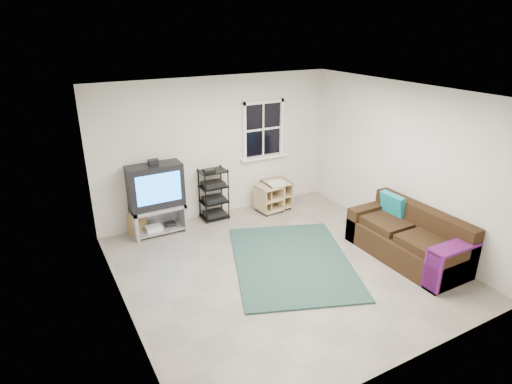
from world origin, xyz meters
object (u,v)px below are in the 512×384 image
tv_unit (156,193)px  av_rack (214,197)px  sofa (409,240)px  side_table_right (276,192)px  side_table_left (268,197)px

tv_unit → av_rack: tv_unit is taller
sofa → tv_unit: bearing=139.2°
av_rack → sofa: bearing=-53.3°
av_rack → sofa: av_rack is taller
av_rack → side_table_right: bearing=-5.0°
side_table_left → tv_unit: bearing=176.6°
side_table_right → sofa: sofa is taller
av_rack → side_table_right: size_ratio=1.72×
av_rack → side_table_right: av_rack is taller
tv_unit → side_table_right: (2.37, -0.06, -0.42)m
side_table_right → sofa: (0.80, -2.68, -0.01)m
av_rack → side_table_right: (1.28, -0.11, -0.11)m
side_table_right → tv_unit: bearing=178.6°
side_table_right → side_table_left: bearing=-162.2°
side_table_right → sofa: 2.80m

